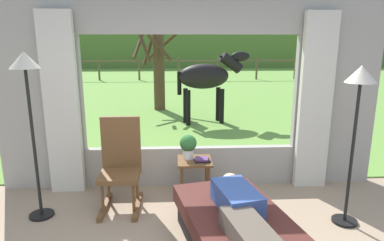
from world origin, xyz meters
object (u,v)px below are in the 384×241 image
(book_stack, at_px, (202,160))
(floor_lamp_right, at_px, (359,98))
(recliner_sofa, at_px, (238,235))
(pasture_tree, at_px, (157,64))
(horse, at_px, (207,77))
(reclining_person, at_px, (240,209))
(side_table, at_px, (195,167))
(rocking_chair, at_px, (121,164))
(potted_plant, at_px, (188,145))
(floor_lamp_left, at_px, (27,86))

(book_stack, height_order, floor_lamp_right, floor_lamp_right)
(book_stack, bearing_deg, floor_lamp_right, -22.54)
(recliner_sofa, relative_size, pasture_tree, 0.70)
(recliner_sofa, distance_m, horse, 5.39)
(reclining_person, bearing_deg, floor_lamp_right, 11.85)
(book_stack, distance_m, horse, 4.17)
(side_table, bearing_deg, book_stack, -35.73)
(rocking_chair, distance_m, pasture_tree, 5.96)
(potted_plant, distance_m, pasture_tree, 5.74)
(rocking_chair, height_order, side_table, rocking_chair)
(rocking_chair, height_order, floor_lamp_left, floor_lamp_left)
(floor_lamp_left, xyz_separation_m, pasture_tree, (1.10, 6.13, -0.20))
(recliner_sofa, relative_size, potted_plant, 5.79)
(book_stack, height_order, horse, horse)
(rocking_chair, height_order, floor_lamp_right, floor_lamp_right)
(book_stack, bearing_deg, horse, 83.76)
(side_table, relative_size, horse, 0.29)
(reclining_person, relative_size, floor_lamp_right, 0.80)
(rocking_chair, bearing_deg, horse, 71.20)
(recliner_sofa, distance_m, potted_plant, 1.48)
(recliner_sofa, xyz_separation_m, floor_lamp_right, (1.33, 0.55, 1.22))
(recliner_sofa, relative_size, rocking_chair, 1.65)
(side_table, distance_m, floor_lamp_right, 2.09)
(reclining_person, height_order, side_table, reclining_person)
(pasture_tree, bearing_deg, rocking_chair, -91.79)
(side_table, bearing_deg, rocking_chair, -169.48)
(floor_lamp_left, bearing_deg, rocking_chair, 14.40)
(book_stack, relative_size, pasture_tree, 0.08)
(side_table, distance_m, book_stack, 0.16)
(reclining_person, distance_m, book_stack, 1.28)
(potted_plant, height_order, floor_lamp_left, floor_lamp_left)
(side_table, height_order, book_stack, book_stack)
(potted_plant, relative_size, horse, 0.18)
(reclining_person, relative_size, horse, 0.79)
(reclining_person, bearing_deg, floor_lamp_left, 144.80)
(recliner_sofa, xyz_separation_m, floor_lamp_left, (-2.18, 0.87, 1.33))
(rocking_chair, relative_size, side_table, 2.15)
(recliner_sofa, height_order, potted_plant, potted_plant)
(horse, bearing_deg, recliner_sofa, -12.22)
(rocking_chair, bearing_deg, book_stack, 6.34)
(reclining_person, relative_size, potted_plant, 4.47)
(floor_lamp_right, height_order, pasture_tree, pasture_tree)
(reclining_person, distance_m, floor_lamp_left, 2.58)
(recliner_sofa, bearing_deg, book_stack, 89.43)
(floor_lamp_right, bearing_deg, side_table, 156.67)
(floor_lamp_right, relative_size, pasture_tree, 0.67)
(side_table, xyz_separation_m, book_stack, (0.09, -0.06, 0.12))
(reclining_person, relative_size, book_stack, 6.76)
(horse, bearing_deg, reclining_person, -12.20)
(recliner_sofa, relative_size, side_table, 3.56)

